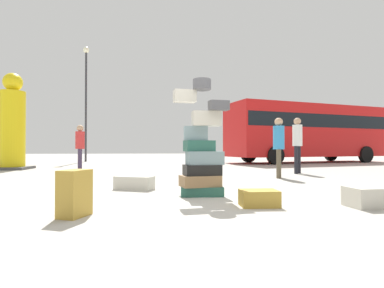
{
  "coord_description": "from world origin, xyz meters",
  "views": [
    {
      "loc": [
        -0.68,
        -4.54,
        0.8
      ],
      "look_at": [
        0.06,
        1.94,
        0.89
      ],
      "focal_mm": 28.14,
      "sensor_mm": 36.0,
      "label": 1
    }
  ],
  "objects_px": {
    "suitcase_tower": "(201,151)",
    "parked_bus": "(307,130)",
    "suitcase_tan_behind_tower": "(259,198)",
    "lamp_post": "(86,88)",
    "suitcase_cream_foreground_near": "(134,183)",
    "person_passerby_in_red": "(80,144)",
    "suitcase_cream_upright_blue": "(372,197)",
    "person_bearded_onlooker": "(279,142)",
    "yellow_dummy_statue": "(12,127)",
    "suitcase_tan_left_side": "(75,193)",
    "person_tourist_with_camera": "(297,140)"
  },
  "relations": [
    {
      "from": "suitcase_tan_left_side",
      "to": "parked_bus",
      "type": "relative_size",
      "value": 0.06
    },
    {
      "from": "person_passerby_in_red",
      "to": "lamp_post",
      "type": "bearing_deg",
      "value": -177.08
    },
    {
      "from": "suitcase_tower",
      "to": "suitcase_cream_foreground_near",
      "type": "height_order",
      "value": "suitcase_tower"
    },
    {
      "from": "person_bearded_onlooker",
      "to": "person_passerby_in_red",
      "type": "xyz_separation_m",
      "value": [
        -5.85,
        2.74,
        -0.02
      ]
    },
    {
      "from": "person_tourist_with_camera",
      "to": "lamp_post",
      "type": "height_order",
      "value": "lamp_post"
    },
    {
      "from": "suitcase_tan_left_side",
      "to": "person_tourist_with_camera",
      "type": "bearing_deg",
      "value": 67.71
    },
    {
      "from": "suitcase_tan_behind_tower",
      "to": "person_bearded_onlooker",
      "type": "xyz_separation_m",
      "value": [
        1.86,
        3.76,
        0.85
      ]
    },
    {
      "from": "suitcase_tan_behind_tower",
      "to": "parked_bus",
      "type": "xyz_separation_m",
      "value": [
        6.95,
        12.03,
        1.72
      ]
    },
    {
      "from": "person_bearded_onlooker",
      "to": "suitcase_tan_behind_tower",
      "type": "bearing_deg",
      "value": -1.74
    },
    {
      "from": "person_passerby_in_red",
      "to": "person_tourist_with_camera",
      "type": "bearing_deg",
      "value": 69.27
    },
    {
      "from": "suitcase_tan_left_side",
      "to": "lamp_post",
      "type": "distance_m",
      "value": 15.85
    },
    {
      "from": "person_tourist_with_camera",
      "to": "person_passerby_in_red",
      "type": "xyz_separation_m",
      "value": [
        -6.99,
        1.48,
        -0.11
      ]
    },
    {
      "from": "person_tourist_with_camera",
      "to": "lamp_post",
      "type": "distance_m",
      "value": 13.32
    },
    {
      "from": "suitcase_tower",
      "to": "parked_bus",
      "type": "distance_m",
      "value": 13.39
    },
    {
      "from": "suitcase_tan_left_side",
      "to": "lamp_post",
      "type": "bearing_deg",
      "value": 125.03
    },
    {
      "from": "suitcase_cream_upright_blue",
      "to": "suitcase_tan_left_side",
      "type": "xyz_separation_m",
      "value": [
        -3.87,
        -0.15,
        0.14
      ]
    },
    {
      "from": "suitcase_cream_upright_blue",
      "to": "person_bearded_onlooker",
      "type": "relative_size",
      "value": 0.4
    },
    {
      "from": "suitcase_tan_left_side",
      "to": "suitcase_cream_foreground_near",
      "type": "xyz_separation_m",
      "value": [
        0.51,
        2.28,
        -0.15
      ]
    },
    {
      "from": "suitcase_cream_foreground_near",
      "to": "person_tourist_with_camera",
      "type": "bearing_deg",
      "value": 56.69
    },
    {
      "from": "person_passerby_in_red",
      "to": "lamp_post",
      "type": "xyz_separation_m",
      "value": [
        -1.67,
        8.07,
        3.48
      ]
    },
    {
      "from": "suitcase_cream_foreground_near",
      "to": "person_passerby_in_red",
      "type": "relative_size",
      "value": 0.47
    },
    {
      "from": "suitcase_tan_left_side",
      "to": "person_bearded_onlooker",
      "type": "relative_size",
      "value": 0.34
    },
    {
      "from": "suitcase_cream_foreground_near",
      "to": "suitcase_tan_behind_tower",
      "type": "bearing_deg",
      "value": -22.28
    },
    {
      "from": "suitcase_tower",
      "to": "suitcase_cream_foreground_near",
      "type": "bearing_deg",
      "value": 144.08
    },
    {
      "from": "suitcase_cream_foreground_near",
      "to": "lamp_post",
      "type": "xyz_separation_m",
      "value": [
        -3.82,
        12.66,
        4.29
      ]
    },
    {
      "from": "yellow_dummy_statue",
      "to": "lamp_post",
      "type": "bearing_deg",
      "value": 79.7
    },
    {
      "from": "yellow_dummy_statue",
      "to": "suitcase_cream_foreground_near",
      "type": "bearing_deg",
      "value": -50.73
    },
    {
      "from": "person_passerby_in_red",
      "to": "yellow_dummy_statue",
      "type": "xyz_separation_m",
      "value": [
        -2.85,
        1.54,
        0.67
      ]
    },
    {
      "from": "suitcase_cream_foreground_near",
      "to": "yellow_dummy_statue",
      "type": "bearing_deg",
      "value": 153.24
    },
    {
      "from": "suitcase_tan_left_side",
      "to": "suitcase_tan_behind_tower",
      "type": "xyz_separation_m",
      "value": [
        2.35,
        0.36,
        -0.16
      ]
    },
    {
      "from": "suitcase_tan_left_side",
      "to": "yellow_dummy_statue",
      "type": "bearing_deg",
      "value": 140.67
    },
    {
      "from": "suitcase_cream_foreground_near",
      "to": "person_passerby_in_red",
      "type": "xyz_separation_m",
      "value": [
        -2.16,
        4.59,
        0.82
      ]
    },
    {
      "from": "suitcase_cream_upright_blue",
      "to": "person_tourist_with_camera",
      "type": "xyz_separation_m",
      "value": [
        1.48,
        5.24,
        0.92
      ]
    },
    {
      "from": "suitcase_tower",
      "to": "suitcase_cream_upright_blue",
      "type": "height_order",
      "value": "suitcase_tower"
    },
    {
      "from": "suitcase_tower",
      "to": "parked_bus",
      "type": "bearing_deg",
      "value": 55.31
    },
    {
      "from": "person_bearded_onlooker",
      "to": "person_tourist_with_camera",
      "type": "xyz_separation_m",
      "value": [
        1.14,
        1.26,
        0.09
      ]
    },
    {
      "from": "suitcase_tan_left_side",
      "to": "parked_bus",
      "type": "xyz_separation_m",
      "value": [
        9.3,
        12.39,
        1.56
      ]
    },
    {
      "from": "suitcase_cream_foreground_near",
      "to": "person_passerby_in_red",
      "type": "distance_m",
      "value": 5.14
    },
    {
      "from": "suitcase_tan_behind_tower",
      "to": "parked_bus",
      "type": "bearing_deg",
      "value": 63.05
    },
    {
      "from": "suitcase_cream_upright_blue",
      "to": "suitcase_tan_behind_tower",
      "type": "bearing_deg",
      "value": 169.02
    },
    {
      "from": "person_bearded_onlooker",
      "to": "lamp_post",
      "type": "xyz_separation_m",
      "value": [
        -7.52,
        10.81,
        3.46
      ]
    },
    {
      "from": "suitcase_tan_behind_tower",
      "to": "person_passerby_in_red",
      "type": "height_order",
      "value": "person_passerby_in_red"
    },
    {
      "from": "yellow_dummy_statue",
      "to": "parked_bus",
      "type": "bearing_deg",
      "value": 16.12
    },
    {
      "from": "suitcase_tower",
      "to": "suitcase_cream_foreground_near",
      "type": "relative_size",
      "value": 2.65
    },
    {
      "from": "suitcase_tan_left_side",
      "to": "suitcase_cream_foreground_near",
      "type": "distance_m",
      "value": 2.34
    },
    {
      "from": "lamp_post",
      "to": "suitcase_cream_foreground_near",
      "type": "bearing_deg",
      "value": -73.19
    },
    {
      "from": "person_passerby_in_red",
      "to": "yellow_dummy_statue",
      "type": "bearing_deg",
      "value": -127.07
    },
    {
      "from": "suitcase_tower",
      "to": "yellow_dummy_statue",
      "type": "bearing_deg",
      "value": 131.57
    },
    {
      "from": "person_bearded_onlooker",
      "to": "parked_bus",
      "type": "distance_m",
      "value": 9.75
    },
    {
      "from": "suitcase_tan_behind_tower",
      "to": "lamp_post",
      "type": "xyz_separation_m",
      "value": [
        -5.66,
        14.57,
        4.31
      ]
    }
  ]
}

